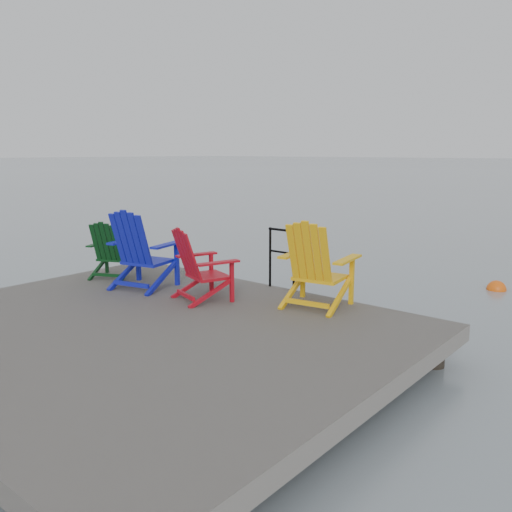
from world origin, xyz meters
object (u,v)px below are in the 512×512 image
Objects in this scene: handrail at (282,253)px; chair_red at (200,264)px; chair_green at (112,250)px; chair_blue at (141,249)px; chair_yellow at (316,264)px; buoy_a at (496,290)px.

chair_red reaches higher than handrail.
chair_blue is at bearing -31.89° from chair_green.
chair_red is at bearing -111.64° from handrail.
chair_red is 0.87× the size of chair_yellow.
chair_blue reaches higher than chair_yellow.
handrail is 1.05m from chair_yellow.
chair_red is 5.84m from buoy_a.
chair_blue is 2.67m from chair_yellow.
chair_red is (2.04, -0.03, 0.04)m from chair_green.
chair_red is 1.58m from chair_yellow.
handrail is 2.57× the size of buoy_a.
handrail is at bearing 87.61° from chair_red.
chair_yellow is (3.44, 0.68, 0.11)m from chair_green.
chair_yellow is at bearing 46.31° from chair_red.
buoy_a is (1.94, 4.00, -1.04)m from handrail.
buoy_a is at bearing 64.08° from handrail.
buoy_a is at bearing 84.31° from chair_red.
chair_yellow is at bearing -102.79° from buoy_a.
handrail is 0.91× the size of chair_red.
chair_green is 0.80× the size of chair_yellow.
chair_yellow is 4.74m from buoy_a.
handrail is at bearing -115.92° from buoy_a.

